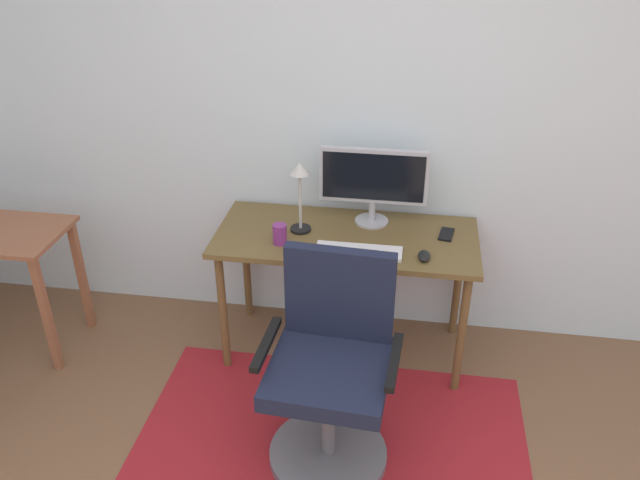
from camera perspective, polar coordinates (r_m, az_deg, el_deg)
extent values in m
cube|color=silver|center=(3.46, 4.79, 11.49)|extent=(6.00, 0.10, 2.60)
cube|color=maroon|center=(3.22, 0.99, -17.46)|extent=(1.86, 1.16, 0.01)
cube|color=brown|center=(3.35, 2.35, 0.23)|extent=(1.36, 0.61, 0.03)
cylinder|color=brown|center=(3.46, -8.62, -6.36)|extent=(0.04, 0.04, 0.71)
cylinder|color=brown|center=(3.34, 12.46, -8.19)|extent=(0.04, 0.04, 0.71)
cylinder|color=brown|center=(3.85, -6.56, -2.15)|extent=(0.04, 0.04, 0.71)
cylinder|color=brown|center=(3.75, 12.19, -3.64)|extent=(0.04, 0.04, 0.71)
cylinder|color=#B2B2B7|center=(3.47, 4.61, 1.70)|extent=(0.18, 0.18, 0.01)
cylinder|color=#B2B2B7|center=(3.45, 4.65, 2.61)|extent=(0.04, 0.04, 0.11)
cube|color=#B7B7BC|center=(3.36, 4.79, 5.71)|extent=(0.57, 0.04, 0.30)
cube|color=black|center=(3.34, 4.76, 5.58)|extent=(0.53, 0.00, 0.26)
cube|color=white|center=(3.18, 3.45, -0.99)|extent=(0.43, 0.13, 0.02)
ellipsoid|color=black|center=(3.16, 9.25, -1.39)|extent=(0.06, 0.10, 0.03)
cylinder|color=#7E2D79|center=(3.24, -3.60, 0.53)|extent=(0.07, 0.07, 0.11)
cube|color=black|center=(3.40, 11.18, 0.51)|extent=(0.09, 0.15, 0.01)
cylinder|color=black|center=(3.38, -1.74, 0.99)|extent=(0.11, 0.11, 0.01)
cylinder|color=beige|center=(3.31, -1.78, 3.46)|extent=(0.02, 0.02, 0.31)
cone|color=beige|center=(3.23, -1.83, 6.39)|extent=(0.10, 0.10, 0.06)
cylinder|color=slate|center=(3.14, 0.73, -18.50)|extent=(0.55, 0.55, 0.05)
cylinder|color=slate|center=(2.97, 0.76, -15.41)|extent=(0.06, 0.06, 0.43)
cube|color=#191E33|center=(2.80, 0.79, -11.72)|extent=(0.54, 0.54, 0.08)
cube|color=#191E33|center=(2.81, 1.75, -4.77)|extent=(0.49, 0.09, 0.44)
cube|color=black|center=(2.78, -4.81, -9.18)|extent=(0.06, 0.36, 0.03)
cube|color=black|center=(2.70, 6.62, -10.70)|extent=(0.06, 0.36, 0.03)
cube|color=#94573A|center=(3.69, -23.14, -6.17)|extent=(0.04, 0.04, 0.71)
cube|color=#94573A|center=(3.97, -20.44, -3.00)|extent=(0.04, 0.04, 0.71)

